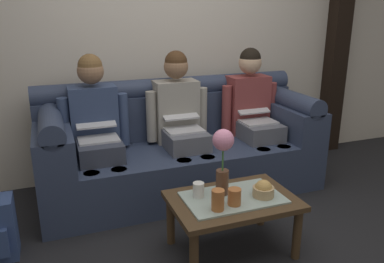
# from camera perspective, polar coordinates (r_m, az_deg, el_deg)

# --- Properties ---
(ground_plane) EXTENTS (14.00, 14.00, 0.00)m
(ground_plane) POSITION_cam_1_polar(r_m,az_deg,el_deg) (2.68, 6.93, -18.14)
(ground_plane) COLOR black
(back_wall_patterned) EXTENTS (6.00, 0.12, 2.90)m
(back_wall_patterned) POSITION_cam_1_polar(r_m,az_deg,el_deg) (3.76, -4.62, 15.82)
(back_wall_patterned) COLOR beige
(back_wall_patterned) RESTS_ON ground_plane
(timber_pillar) EXTENTS (0.20, 0.20, 2.90)m
(timber_pillar) POSITION_cam_1_polar(r_m,az_deg,el_deg) (4.60, 20.69, 15.09)
(timber_pillar) COLOR black
(timber_pillar) RESTS_ON ground_plane
(couch) EXTENTS (2.39, 0.88, 0.96)m
(couch) POSITION_cam_1_polar(r_m,az_deg,el_deg) (3.47, -1.73, -2.55)
(couch) COLOR #2D3851
(couch) RESTS_ON ground_plane
(person_left) EXTENTS (0.56, 0.67, 1.22)m
(person_left) POSITION_cam_1_polar(r_m,az_deg,el_deg) (3.22, -13.86, 0.81)
(person_left) COLOR #383D4C
(person_left) RESTS_ON ground_plane
(person_middle) EXTENTS (0.56, 0.67, 1.22)m
(person_middle) POSITION_cam_1_polar(r_m,az_deg,el_deg) (3.37, -1.75, 2.06)
(person_middle) COLOR #595B66
(person_middle) RESTS_ON ground_plane
(person_right) EXTENTS (0.56, 0.67, 1.22)m
(person_right) POSITION_cam_1_polar(r_m,az_deg,el_deg) (3.66, 8.90, 3.08)
(person_right) COLOR #595B66
(person_right) RESTS_ON ground_plane
(coffee_table) EXTENTS (0.81, 0.55, 0.40)m
(coffee_table) POSITION_cam_1_polar(r_m,az_deg,el_deg) (2.59, 5.96, -10.70)
(coffee_table) COLOR #47331E
(coffee_table) RESTS_ON ground_plane
(flower_vase) EXTENTS (0.14, 0.14, 0.44)m
(flower_vase) POSITION_cam_1_polar(r_m,az_deg,el_deg) (2.48, 4.54, -3.20)
(flower_vase) COLOR brown
(flower_vase) RESTS_ON coffee_table
(snack_bowl) EXTENTS (0.14, 0.14, 0.11)m
(snack_bowl) POSITION_cam_1_polar(r_m,az_deg,el_deg) (2.58, 10.39, -8.39)
(snack_bowl) COLOR tan
(snack_bowl) RESTS_ON coffee_table
(cup_near_left) EXTENTS (0.07, 0.07, 0.10)m
(cup_near_left) POSITION_cam_1_polar(r_m,az_deg,el_deg) (2.53, 0.96, -8.52)
(cup_near_left) COLOR white
(cup_near_left) RESTS_ON coffee_table
(cup_near_right) EXTENTS (0.08, 0.08, 0.10)m
(cup_near_right) POSITION_cam_1_polar(r_m,az_deg,el_deg) (2.45, 6.21, -9.46)
(cup_near_right) COLOR #B26633
(cup_near_right) RESTS_ON coffee_table
(cup_far_center) EXTENTS (0.08, 0.08, 0.13)m
(cup_far_center) POSITION_cam_1_polar(r_m,az_deg,el_deg) (2.38, 3.77, -9.92)
(cup_far_center) COLOR #B26633
(cup_far_center) RESTS_ON coffee_table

